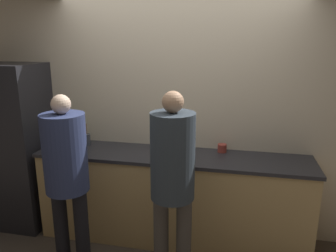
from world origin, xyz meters
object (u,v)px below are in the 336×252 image
object	(u,v)px
refrigerator	(13,146)
fruit_bowl	(172,154)
person_left	(66,168)
utensil_crock	(86,139)
bottle_dark	(75,145)
person_center	(173,174)
cup_red	(222,148)
potted_plant	(74,132)

from	to	relation	value
refrigerator	fruit_bowl	distance (m)	1.86
person_left	fruit_bowl	distance (m)	0.99
refrigerator	utensil_crock	xyz separation A→B (m)	(0.85, 0.12, 0.10)
fruit_bowl	bottle_dark	distance (m)	1.00
utensil_crock	bottle_dark	size ratio (longest dim) A/B	1.12
person_center	bottle_dark	size ratio (longest dim) A/B	7.74
bottle_dark	cup_red	distance (m)	1.51
cup_red	person_center	bearing A→B (deg)	-113.15
fruit_bowl	cup_red	distance (m)	0.56
person_left	utensil_crock	distance (m)	0.78
person_left	refrigerator	bearing A→B (deg)	147.91
person_left	cup_red	xyz separation A→B (m)	(1.31, 0.84, -0.00)
person_center	cup_red	world-z (taller)	person_center
refrigerator	utensil_crock	size ratio (longest dim) A/B	7.42
refrigerator	person_center	world-z (taller)	refrigerator
person_left	cup_red	bearing A→B (deg)	32.79
utensil_crock	cup_red	size ratio (longest dim) A/B	2.68
fruit_bowl	bottle_dark	bearing A→B (deg)	-176.65
fruit_bowl	person_center	bearing A→B (deg)	-77.88
person_center	utensil_crock	bearing A→B (deg)	146.11
person_left	fruit_bowl	size ratio (longest dim) A/B	4.55
person_left	cup_red	world-z (taller)	person_left
refrigerator	cup_red	size ratio (longest dim) A/B	19.86
utensil_crock	potted_plant	bearing A→B (deg)	163.66
person_center	potted_plant	world-z (taller)	person_center
bottle_dark	cup_red	bearing A→B (deg)	13.77
person_left	utensil_crock	bearing A→B (deg)	103.07
refrigerator	person_left	size ratio (longest dim) A/B	1.12
person_left	potted_plant	bearing A→B (deg)	113.31
fruit_bowl	bottle_dark	world-z (taller)	bottle_dark
person_left	bottle_dark	xyz separation A→B (m)	(-0.16, 0.48, 0.04)
cup_red	person_left	bearing A→B (deg)	-147.21
person_left	person_center	bearing A→B (deg)	0.39
bottle_dark	fruit_bowl	bearing A→B (deg)	3.35
utensil_crock	person_left	bearing A→B (deg)	-76.93
bottle_dark	utensil_crock	bearing A→B (deg)	93.28
refrigerator	fruit_bowl	xyz separation A→B (m)	(1.86, -0.10, 0.08)
bottle_dark	cup_red	xyz separation A→B (m)	(1.47, 0.36, -0.05)
refrigerator	person_center	xyz separation A→B (m)	(1.97, -0.64, 0.11)
person_left	cup_red	distance (m)	1.55
person_left	bottle_dark	world-z (taller)	person_left
person_center	potted_plant	distance (m)	1.53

